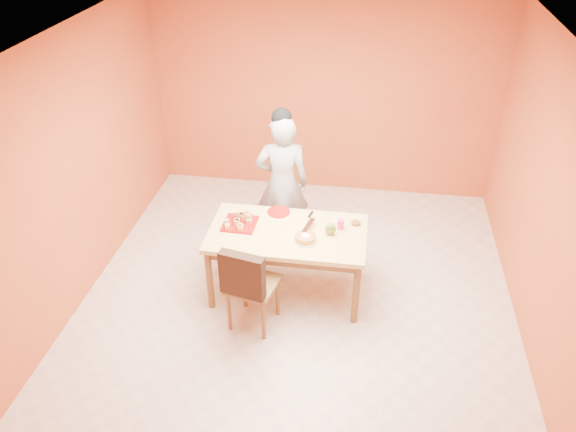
# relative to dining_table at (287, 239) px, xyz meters

# --- Properties ---
(floor) EXTENTS (5.00, 5.00, 0.00)m
(floor) POSITION_rel_dining_table_xyz_m (0.13, -0.17, -0.67)
(floor) COLOR beige
(floor) RESTS_ON ground
(ceiling) EXTENTS (5.00, 5.00, 0.00)m
(ceiling) POSITION_rel_dining_table_xyz_m (0.13, -0.17, 2.03)
(ceiling) COLOR white
(ceiling) RESTS_ON wall_back
(wall_back) EXTENTS (4.50, 0.00, 4.50)m
(wall_back) POSITION_rel_dining_table_xyz_m (0.13, 2.33, 0.68)
(wall_back) COLOR #BC572B
(wall_back) RESTS_ON floor
(wall_left) EXTENTS (0.00, 5.00, 5.00)m
(wall_left) POSITION_rel_dining_table_xyz_m (-2.12, -0.17, 0.68)
(wall_left) COLOR #BC572B
(wall_left) RESTS_ON floor
(wall_right) EXTENTS (0.00, 5.00, 5.00)m
(wall_right) POSITION_rel_dining_table_xyz_m (2.38, -0.17, 0.68)
(wall_right) COLOR #BC572B
(wall_right) RESTS_ON floor
(dining_table) EXTENTS (1.60, 0.90, 0.76)m
(dining_table) POSITION_rel_dining_table_xyz_m (0.00, 0.00, 0.00)
(dining_table) COLOR #EBD47B
(dining_table) RESTS_ON floor
(dining_chair) EXTENTS (0.54, 0.61, 0.99)m
(dining_chair) POSITION_rel_dining_table_xyz_m (-0.25, -0.57, -0.15)
(dining_chair) COLOR brown
(dining_chair) RESTS_ON floor
(pastry_pile) EXTENTS (0.31, 0.31, 0.10)m
(pastry_pile) POSITION_rel_dining_table_xyz_m (-0.51, 0.05, 0.16)
(pastry_pile) COLOR tan
(pastry_pile) RESTS_ON pastry_platter
(person) EXTENTS (0.67, 0.49, 1.67)m
(person) POSITION_rel_dining_table_xyz_m (-0.19, 0.82, 0.17)
(person) COLOR #98989A
(person) RESTS_ON floor
(pastry_platter) EXTENTS (0.35, 0.35, 0.02)m
(pastry_platter) POSITION_rel_dining_table_xyz_m (-0.51, 0.05, 0.10)
(pastry_platter) COLOR maroon
(pastry_platter) RESTS_ON dining_table
(red_dinner_plate) EXTENTS (0.26, 0.26, 0.01)m
(red_dinner_plate) POSITION_rel_dining_table_xyz_m (-0.15, 0.35, 0.10)
(red_dinner_plate) COLOR maroon
(red_dinner_plate) RESTS_ON dining_table
(white_cake_plate) EXTENTS (0.30, 0.30, 0.01)m
(white_cake_plate) POSITION_rel_dining_table_xyz_m (0.20, -0.13, 0.10)
(white_cake_plate) COLOR silver
(white_cake_plate) RESTS_ON dining_table
(sponge_cake) EXTENTS (0.26, 0.26, 0.05)m
(sponge_cake) POSITION_rel_dining_table_xyz_m (0.20, -0.13, 0.13)
(sponge_cake) COLOR #C18231
(sponge_cake) RESTS_ON white_cake_plate
(cake_server) EXTENTS (0.12, 0.28, 0.01)m
(cake_server) POSITION_rel_dining_table_xyz_m (0.21, 0.05, 0.16)
(cake_server) COLOR silver
(cake_server) RESTS_ON sponge_cake
(egg_ornament) EXTENTS (0.12, 0.09, 0.14)m
(egg_ornament) POSITION_rel_dining_table_xyz_m (0.43, 0.01, 0.17)
(egg_ornament) COLOR olive
(egg_ornament) RESTS_ON dining_table
(magenta_glass) EXTENTS (0.09, 0.09, 0.10)m
(magenta_glass) POSITION_rel_dining_table_xyz_m (0.53, 0.14, 0.15)
(magenta_glass) COLOR #DF218E
(magenta_glass) RESTS_ON dining_table
(checker_tin) EXTENTS (0.13, 0.13, 0.03)m
(checker_tin) POSITION_rel_dining_table_xyz_m (0.68, 0.24, 0.11)
(checker_tin) COLOR #341C0E
(checker_tin) RESTS_ON dining_table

